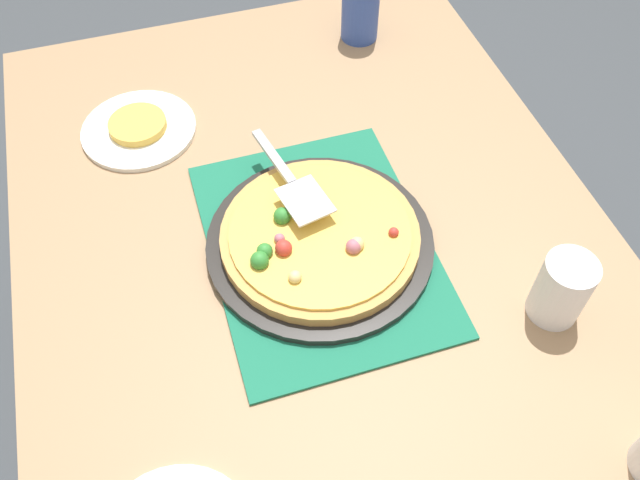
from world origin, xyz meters
The scene contains 10 objects.
ground_plane centered at (0.00, 0.00, 0.00)m, with size 8.00×8.00×0.00m, color #3D4247.
dining_table centered at (0.00, 0.00, 0.64)m, with size 1.40×1.00×0.75m.
placemat centered at (0.00, 0.00, 0.75)m, with size 0.48×0.36×0.01m, color #196B4C.
pizza_pan centered at (0.00, 0.00, 0.76)m, with size 0.38×0.38×0.01m, color black.
pizza centered at (0.00, 0.00, 0.78)m, with size 0.33×0.33×0.05m.
plate_far_right centered at (-0.37, -0.25, 0.76)m, with size 0.22×0.22×0.01m, color white.
served_slice_right centered at (-0.37, -0.25, 0.77)m, with size 0.11×0.11×0.02m, color #EAB747.
cup_far centered at (-0.53, 0.26, 0.81)m, with size 0.08×0.08×0.12m, color #3351AD.
cup_corner centered at (0.23, 0.31, 0.81)m, with size 0.08×0.08×0.12m, color white.
pizza_server centered at (-0.10, -0.02, 0.82)m, with size 0.23×0.09×0.01m.
Camera 1 is at (0.63, -0.20, 1.65)m, focal length 37.10 mm.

